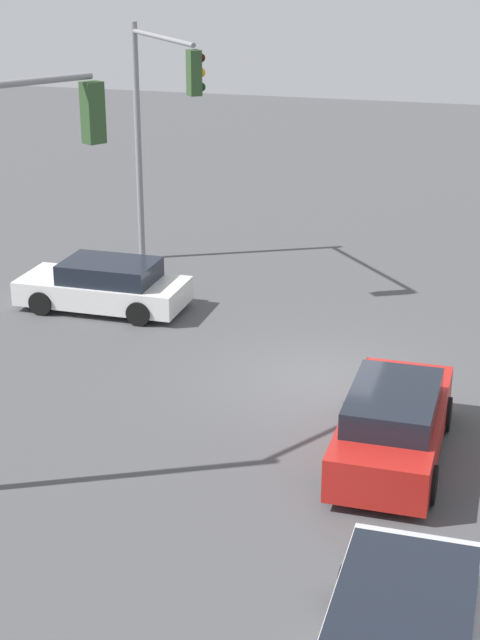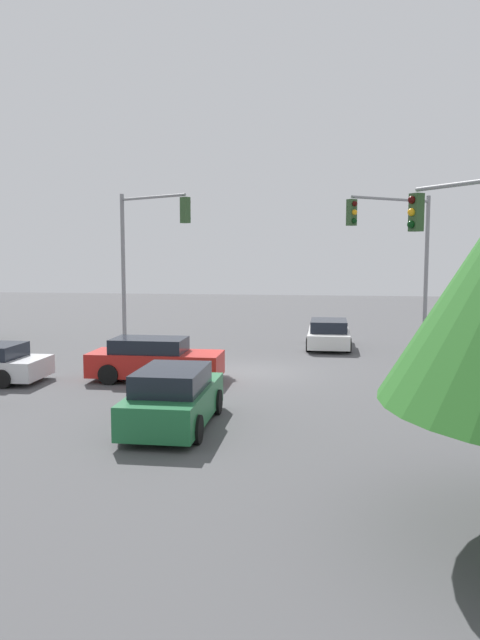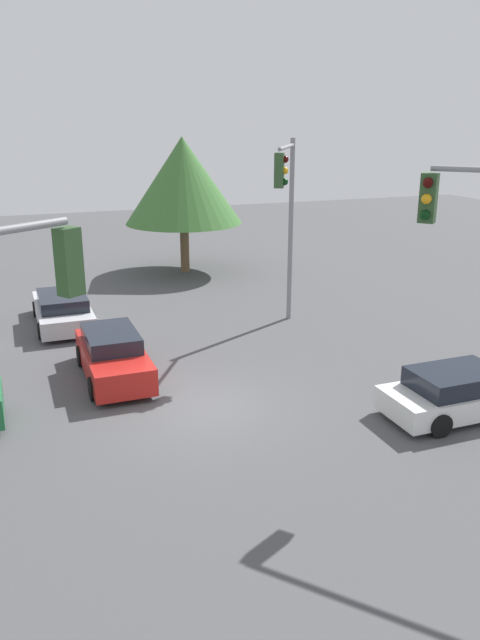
{
  "view_description": "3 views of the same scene",
  "coord_description": "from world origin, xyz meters",
  "px_view_note": "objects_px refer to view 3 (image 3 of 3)",
  "views": [
    {
      "loc": [
        18.67,
        3.66,
        8.67
      ],
      "look_at": [
        1.11,
        -1.47,
        1.63
      ],
      "focal_mm": 55.0,
      "sensor_mm": 36.0,
      "label": 1
    },
    {
      "loc": [
        -2.72,
        21.72,
        4.27
      ],
      "look_at": [
        0.52,
        -1.33,
        1.72
      ],
      "focal_mm": 35.0,
      "sensor_mm": 36.0,
      "label": 2
    },
    {
      "loc": [
        -14.77,
        4.54,
        7.4
      ],
      "look_at": [
        2.09,
        -1.86,
        1.64
      ],
      "focal_mm": 35.0,
      "sensor_mm": 36.0,
      "label": 3
    }
  ],
  "objects_px": {
    "traffic_signal_main": "(287,203)",
    "sedan_red": "(113,356)",
    "sedan_silver": "(63,309)",
    "sedan_white": "(460,393)"
  },
  "relations": [
    {
      "from": "sedan_red",
      "to": "sedan_white",
      "type": "distance_m",
      "value": 9.91
    },
    {
      "from": "sedan_silver",
      "to": "traffic_signal_main",
      "type": "distance_m",
      "value": 9.33
    },
    {
      "from": "sedan_white",
      "to": "sedan_red",
      "type": "bearing_deg",
      "value": -125.38
    },
    {
      "from": "sedan_silver",
      "to": "sedan_red",
      "type": "height_order",
      "value": "sedan_red"
    },
    {
      "from": "sedan_white",
      "to": "sedan_silver",
      "type": "bearing_deg",
      "value": -142.1
    },
    {
      "from": "sedan_silver",
      "to": "sedan_white",
      "type": "xyz_separation_m",
      "value": [
        -11.53,
        -8.98,
        -0.0
      ]
    },
    {
      "from": "sedan_red",
      "to": "traffic_signal_main",
      "type": "relative_size",
      "value": 0.64
    },
    {
      "from": "sedan_red",
      "to": "traffic_signal_main",
      "type": "distance_m",
      "value": 8.09
    },
    {
      "from": "sedan_red",
      "to": "sedan_white",
      "type": "relative_size",
      "value": 1.03
    },
    {
      "from": "traffic_signal_main",
      "to": "sedan_red",
      "type": "bearing_deg",
      "value": -40.52
    }
  ]
}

